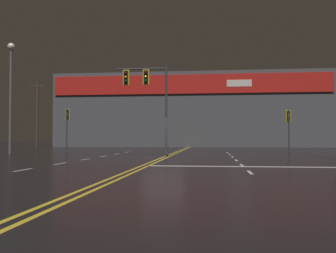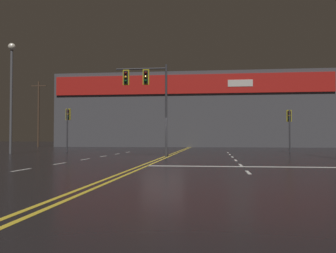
{
  "view_description": "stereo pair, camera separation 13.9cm",
  "coord_description": "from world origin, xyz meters",
  "px_view_note": "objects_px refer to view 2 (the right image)",
  "views": [
    {
      "loc": [
        2.87,
        -22.57,
        1.22
      ],
      "look_at": [
        0.0,
        2.55,
        2.0
      ],
      "focal_mm": 40.0,
      "sensor_mm": 36.0,
      "label": 1
    },
    {
      "loc": [
        3.01,
        -22.55,
        1.22
      ],
      "look_at": [
        0.0,
        2.55,
        2.0
      ],
      "focal_mm": 40.0,
      "sensor_mm": 36.0,
      "label": 2
    }
  ],
  "objects_px": {
    "traffic_signal_corner_northwest": "(68,120)",
    "traffic_signal_corner_northeast": "(289,121)",
    "traffic_signal_median": "(146,87)",
    "streetlight_median_approach": "(11,82)"
  },
  "relations": [
    {
      "from": "traffic_signal_corner_northeast",
      "to": "streetlight_median_approach",
      "type": "relative_size",
      "value": 0.42
    },
    {
      "from": "traffic_signal_median",
      "to": "traffic_signal_corner_northeast",
      "type": "height_order",
      "value": "traffic_signal_median"
    },
    {
      "from": "traffic_signal_median",
      "to": "traffic_signal_corner_northwest",
      "type": "bearing_deg",
      "value": 137.32
    },
    {
      "from": "traffic_signal_median",
      "to": "streetlight_median_approach",
      "type": "distance_m",
      "value": 11.89
    },
    {
      "from": "traffic_signal_corner_northwest",
      "to": "streetlight_median_approach",
      "type": "xyz_separation_m",
      "value": [
        -2.99,
        -3.98,
        2.78
      ]
    },
    {
      "from": "streetlight_median_approach",
      "to": "traffic_signal_corner_northwest",
      "type": "bearing_deg",
      "value": 53.1
    },
    {
      "from": "traffic_signal_median",
      "to": "traffic_signal_corner_northwest",
      "type": "xyz_separation_m",
      "value": [
        -8.27,
        7.63,
        -1.71
      ]
    },
    {
      "from": "traffic_signal_median",
      "to": "traffic_signal_corner_northeast",
      "type": "bearing_deg",
      "value": 40.09
    },
    {
      "from": "traffic_signal_corner_northwest",
      "to": "traffic_signal_corner_northeast",
      "type": "height_order",
      "value": "traffic_signal_corner_northwest"
    },
    {
      "from": "traffic_signal_corner_northwest",
      "to": "traffic_signal_corner_northeast",
      "type": "bearing_deg",
      "value": 4.08
    }
  ]
}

